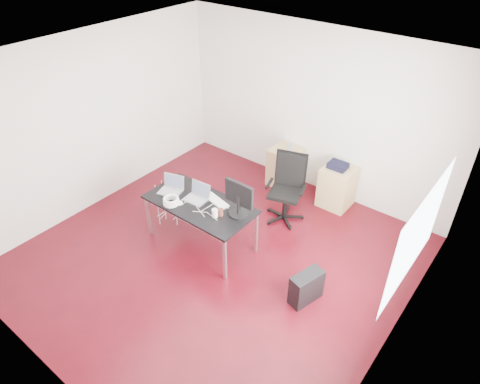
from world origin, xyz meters
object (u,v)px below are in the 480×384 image
Objects in this scene: desk at (200,206)px; pc_tower at (306,287)px; office_chair at (287,185)px; filing_cabinet_left at (285,167)px; filing_cabinet_right at (337,187)px.

pc_tower is at bearing 0.07° from desk.
pc_tower is (1.80, 0.00, -0.46)m from desk.
office_chair is (0.62, 1.33, -0.07)m from desk.
filing_cabinet_left is at bearing 87.75° from desk.
office_chair is 0.99m from filing_cabinet_left.
pc_tower is at bearing -65.43° from office_chair.
filing_cabinet_right is (1.03, 0.00, 0.00)m from filing_cabinet_left.
desk is at bearing -132.10° from office_chair.
filing_cabinet_left is 1.00× the size of filing_cabinet_right.
desk is 2.41m from filing_cabinet_right.
office_chair reaches higher than filing_cabinet_left.
office_chair is 2.40× the size of pc_tower.
office_chair is 1.54× the size of filing_cabinet_left.
filing_cabinet_left is 1.56× the size of pc_tower.
office_chair is at bearing 64.88° from desk.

